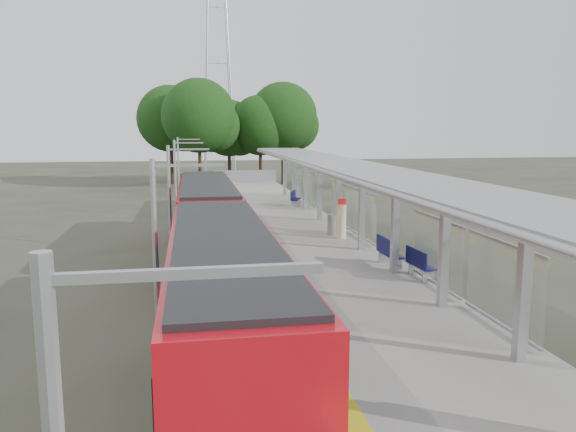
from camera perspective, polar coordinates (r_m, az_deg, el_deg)
The scene contains 14 objects.
trackbed at distance 29.67m, azimuth -8.23°, elevation -3.04°, with size 3.00×70.00×0.24m, color #59544C.
platform at distance 30.05m, azimuth 0.36°, elevation -2.06°, with size 6.00×50.00×1.00m, color gray.
tactile_strip at distance 29.62m, azimuth -4.50°, elevation -1.24°, with size 0.60×50.00×0.02m, color yellow.
end_fence at distance 54.43m, azimuth -4.34°, elevation 4.04°, with size 6.00×0.10×1.20m, color #9EA0A5.
train at distance 21.26m, azimuth -7.66°, elevation -2.50°, with size 2.74×27.60×3.62m.
canopy at distance 26.21m, azimuth 5.33°, elevation 4.45°, with size 3.27×38.00×3.66m.
pylon at distance 83.12m, azimuth -7.20°, elevation 17.73°, with size 8.00×4.00×38.00m, color #9EA0A5, non-canonical shape.
tree_cluster at distance 61.93m, azimuth -6.17°, elevation 9.68°, with size 19.72×12.86×11.25m.
catenary_masts at distance 28.24m, azimuth -11.78°, elevation 1.99°, with size 2.08×48.16×5.40m.
bench_near at distance 20.27m, azimuth 13.15°, elevation -4.66°, with size 0.56×1.57×1.05m.
bench_mid at distance 21.68m, azimuth 10.10°, elevation -3.55°, with size 0.54×1.68×1.14m.
bench_far at distance 37.91m, azimuth 0.68°, elevation 1.86°, with size 1.01×1.60×1.05m.
info_pillar_far at distance 26.89m, azimuth 5.47°, elevation -0.53°, with size 0.43×0.43×1.91m.
litter_bin at distance 27.77m, azimuth 4.52°, elevation -0.89°, with size 0.50×0.50×1.02m, color #9EA0A5.
Camera 1 is at (-5.27, -9.02, 6.25)m, focal length 35.00 mm.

